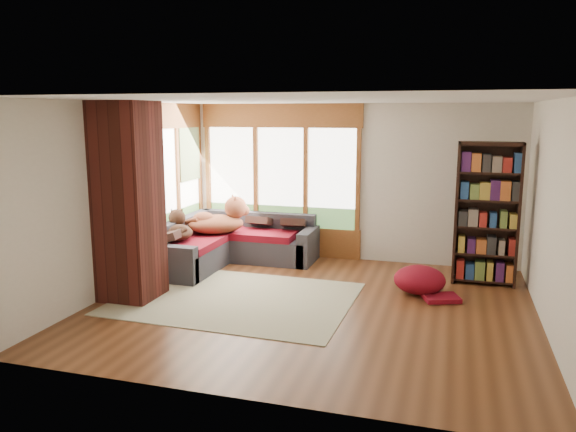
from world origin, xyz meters
The scene contains 17 objects.
floor centered at (0.00, 0.00, 0.00)m, with size 5.50×5.50×0.00m, color #512C16.
ceiling centered at (0.00, 0.00, 2.60)m, with size 5.50×5.50×0.00m, color white.
wall_back centered at (0.00, 2.50, 1.30)m, with size 5.50×0.04×2.60m, color silver.
wall_front centered at (0.00, -2.50, 1.30)m, with size 5.50×0.04×2.60m, color silver.
wall_left centered at (-2.75, 0.00, 1.30)m, with size 0.04×5.00×2.60m, color silver.
wall_right centered at (2.75, 0.00, 1.30)m, with size 0.04×5.00×2.60m, color silver.
windows_back centered at (-1.20, 2.47, 1.35)m, with size 2.82×0.10×1.90m.
windows_left centered at (-2.72, 1.20, 1.35)m, with size 0.10×2.62×1.90m.
roller_blind centered at (-2.69, 2.03, 1.75)m, with size 0.03×0.72×0.90m, color #7B945E.
brick_chimney centered at (-2.40, -0.35, 1.30)m, with size 0.70×0.70×2.60m, color #471914.
sectional_sofa centered at (-1.95, 1.70, 0.30)m, with size 2.20×2.20×0.80m.
area_rug centered at (-1.04, -0.02, 0.01)m, with size 3.04×2.33×0.01m, color silver.
bookshelf centered at (2.14, 1.64, 1.03)m, with size 0.88×0.29×2.05m.
pouf centered at (1.29, 0.92, 0.20)m, with size 0.70×0.70×0.38m, color maroon.
dog_tan centered at (-1.95, 1.61, 0.80)m, with size 1.08×0.98×0.52m.
dog_brindle centered at (-2.42, 1.03, 0.73)m, with size 0.72×0.79×0.39m.
throw_pillows centered at (-1.86, 1.75, 0.75)m, with size 1.98×1.68×0.45m.
Camera 1 is at (1.67, -6.70, 2.44)m, focal length 35.00 mm.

